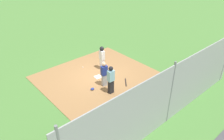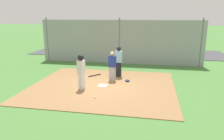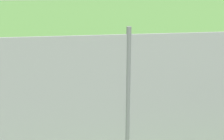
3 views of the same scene
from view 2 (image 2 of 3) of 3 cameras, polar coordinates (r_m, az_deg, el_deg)
The scene contains 13 objects.
ground_plane at distance 11.09m, azimuth -2.46°, elevation -4.30°, with size 140.00×140.00×0.00m, color #477A38.
dirt_infield at distance 11.09m, azimuth -2.46°, elevation -4.23°, with size 7.20×6.40×0.03m, color olive.
home_plate at distance 11.08m, azimuth -2.46°, elevation -4.11°, with size 0.44×0.44×0.02m, color white.
catcher at distance 11.77m, azimuth 0.06°, elevation 1.18°, with size 0.42×0.32×1.61m.
umpire at distance 12.53m, azimuth 1.77°, elevation 2.46°, with size 0.38×0.27×1.77m.
runner at distance 10.45m, azimuth -8.14°, elevation 0.18°, with size 0.32×0.42×1.71m.
baseball_bat at distance 12.87m, azimuth -4.61°, elevation -1.41°, with size 0.06×0.06×0.85m, color black.
catcher_mask at distance 11.74m, azimuth 4.09°, elevation -2.80°, with size 0.24×0.20×0.12m, color navy.
baseball at distance 9.51m, azimuth -4.62°, elevation -7.15°, with size 0.07×0.07×0.07m, color white.
backstop_fence at distance 16.02m, azimuth 1.96°, elevation 7.37°, with size 12.00×0.10×3.35m.
parking_lot at distance 20.96m, azimuth 3.95°, elevation 4.63°, with size 18.00×5.20×0.04m, color #424247.
parked_car_white at distance 21.79m, azimuth -4.72°, elevation 6.56°, with size 4.20×1.89×1.28m.
parked_car_green at distance 22.89m, azimuth -11.62°, elevation 6.69°, with size 4.22×1.92×1.28m.
Camera 2 is at (-2.42, 10.23, 3.54)m, focal length 34.62 mm.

